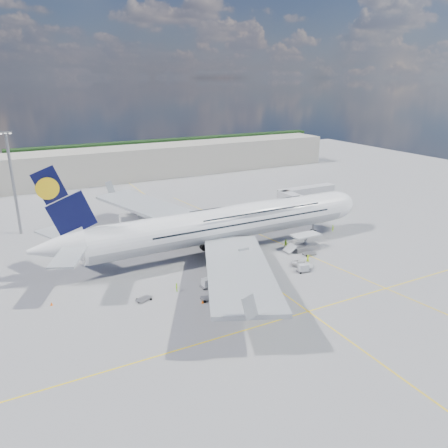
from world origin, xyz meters
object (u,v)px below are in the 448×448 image
crew_van (308,258)px  cone_wing_left_inner (166,230)px  light_mast (13,183)px  crew_nose (333,228)px  crew_wing (177,287)px  cargo_loader (304,244)px  dolly_back (144,299)px  cone_tail (51,304)px  crew_loader (286,244)px  dolly_nose_far (309,253)px  catering_truck_inner (166,239)px  cone_wing_right_outer (259,311)px  airliner (226,223)px  dolly_row_c (210,298)px  jet_bridge (303,196)px  dolly_row_a (208,282)px  cone_nose (334,218)px  dolly_nose_near (303,268)px  baggage_tug (222,271)px  crew_tug (276,296)px  cone_wing_right_inner (203,302)px  service_van (303,264)px  dolly_row_b (231,289)px  catering_truck_outer (131,222)px  cone_wing_left_outer (153,228)px

crew_van → cone_wing_left_inner: 37.99m
light_mast → crew_nose: size_ratio=14.20×
light_mast → crew_wing: size_ratio=15.90×
cargo_loader → dolly_back: 40.64m
dolly_back → cone_tail: (-14.73, 5.77, -0.03)m
cone_tail → crew_loader: bearing=3.7°
dolly_nose_far → catering_truck_inner: catering_truck_inner is taller
light_mast → cone_wing_right_outer: bearing=-62.3°
airliner → dolly_row_c: airliner is taller
jet_bridge → dolly_back: (-53.14, -24.29, -6.54)m
dolly_row_a → cone_nose: bearing=18.3°
crew_wing → dolly_nose_near: bearing=-86.4°
baggage_tug → crew_tug: (3.50, -13.99, 0.25)m
dolly_nose_far → cone_wing_right_inner: cone_wing_right_inner is taller
airliner → service_van: bearing=-55.5°
service_van → cone_wing_right_outer: service_van is taller
light_mast → catering_truck_inner: bearing=-40.2°
dolly_row_b → catering_truck_inner: catering_truck_inner is taller
cargo_loader → dolly_row_c: cargo_loader is taller
crew_tug → cone_tail: 39.08m
baggage_tug → crew_van: bearing=3.2°
crew_tug → cone_wing_right_inner: (-11.82, 5.23, -0.69)m
light_mast → cone_wing_right_outer: 70.75m
catering_truck_outer → cone_wing_right_inner: catering_truck_outer is taller
dolly_row_a → light_mast: bearing=115.2°
service_van → cone_wing_left_inner: size_ratio=7.13×
dolly_nose_near → cone_tail: bearing=179.8°
dolly_row_b → cone_nose: (46.91, 25.99, -0.79)m
dolly_back → crew_tug: crew_tug is taller
catering_truck_inner → crew_nose: catering_truck_inner is taller
dolly_row_a → crew_wing: (-5.81, 1.22, -0.18)m
cone_tail → service_van: bearing=-8.5°
dolly_back → cargo_loader: bearing=-15.2°
jet_bridge → cone_tail: size_ratio=31.33×
light_mast → crew_loader: bearing=-36.1°
catering_truck_inner → crew_tug: (7.63, -34.32, -0.63)m
dolly_row_a → dolly_nose_near: 20.32m
airliner → crew_tug: 25.22m
cone_nose → cone_tail: size_ratio=0.81×
catering_truck_inner → cone_wing_left_inner: (3.51, 9.23, -1.32)m
cone_wing_left_outer → dolly_row_c: bearing=-95.2°
crew_van → cone_wing_left_outer: size_ratio=3.00×
crew_loader → crew_wing: crew_loader is taller
airliner → dolly_nose_near: (8.77, -16.90, -5.97)m
dolly_row_c → dolly_back: bearing=169.6°
jet_bridge → dolly_row_c: 52.31m
cone_nose → cone_wing_left_inner: size_ratio=0.78×
baggage_tug → cargo_loader: bearing=19.1°
crew_nose → cone_wing_left_inner: size_ratio=2.87×
dolly_nose_far → crew_nose: crew_nose is taller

